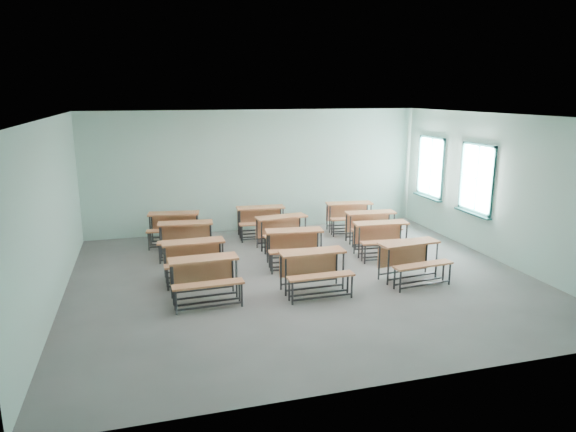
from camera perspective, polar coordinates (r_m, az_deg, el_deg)
The scene contains 13 objects.
room at distance 10.00m, azimuth 2.02°, elevation 1.85°, with size 9.04×8.04×3.24m.
desk_unit_r0c0 at distance 9.26m, azimuth -9.25°, elevation -6.28°, with size 1.25×0.86×0.77m.
desk_unit_r0c1 at distance 9.53m, azimuth 2.91°, elevation -5.52°, with size 1.23×0.83×0.77m.
desk_unit_r0c2 at distance 10.38m, azimuth 13.58°, elevation -4.29°, with size 1.30×0.94×0.77m.
desk_unit_r1c0 at distance 10.32m, azimuth -10.38°, elevation -4.23°, with size 1.24×0.84×0.77m.
desk_unit_r1c1 at distance 10.96m, azimuth 0.79°, elevation -2.95°, with size 1.31×0.95×0.77m.
desk_unit_r1c2 at distance 11.79m, azimuth 10.43°, elevation -1.99°, with size 1.29×0.93×0.77m.
desk_unit_r2c0 at distance 11.82m, azimuth -11.30°, elevation -1.99°, with size 1.30×0.94×0.77m.
desk_unit_r2c1 at distance 12.17m, azimuth -0.55°, elevation -1.28°, with size 1.32×0.97×0.77m.
desk_unit_r2c2 at distance 12.77m, azimuth 9.29°, elevation -0.74°, with size 1.29×0.93×0.77m.
desk_unit_r3c0 at distance 12.83m, azimuth -12.58°, elevation -0.83°, with size 1.33×0.98×0.77m.
desk_unit_r3c1 at distance 13.19m, azimuth -2.98°, elevation -0.12°, with size 1.28×0.90×0.77m.
desk_unit_r3c2 at distance 13.77m, azimuth 6.91°, elevation 0.38°, with size 1.32×0.96×0.77m.
Camera 1 is at (-2.92, -9.29, 3.62)m, focal length 32.00 mm.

